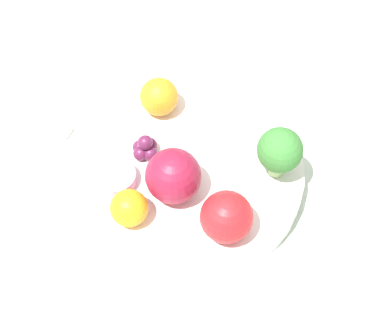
# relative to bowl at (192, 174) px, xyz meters

# --- Properties ---
(ground_plane) EXTENTS (6.00, 6.00, 0.00)m
(ground_plane) POSITION_rel_bowl_xyz_m (0.00, 0.00, -0.03)
(ground_plane) COLOR gray
(table_surface) EXTENTS (1.20, 1.20, 0.02)m
(table_surface) POSITION_rel_bowl_xyz_m (0.00, 0.00, -0.02)
(table_surface) COLOR #B2C6B2
(table_surface) RESTS_ON ground_plane
(bowl) EXTENTS (0.25, 0.25, 0.03)m
(bowl) POSITION_rel_bowl_xyz_m (0.00, 0.00, 0.00)
(bowl) COLOR white
(bowl) RESTS_ON table_surface
(broccoli) EXTENTS (0.05, 0.05, 0.07)m
(broccoli) POSITION_rel_bowl_xyz_m (-0.05, 0.08, 0.05)
(broccoli) COLOR #99C17A
(broccoli) RESTS_ON bowl
(apple_red) EXTENTS (0.06, 0.06, 0.06)m
(apple_red) POSITION_rel_bowl_xyz_m (0.04, -0.00, 0.04)
(apple_red) COLOR maroon
(apple_red) RESTS_ON bowl
(apple_green) EXTENTS (0.06, 0.06, 0.06)m
(apple_green) POSITION_rel_bowl_xyz_m (0.05, 0.07, 0.04)
(apple_green) COLOR red
(apple_green) RESTS_ON bowl
(orange_front) EXTENTS (0.04, 0.04, 0.04)m
(orange_front) POSITION_rel_bowl_xyz_m (0.09, -0.02, 0.03)
(orange_front) COLOR orange
(orange_front) RESTS_ON bowl
(orange_back) EXTENTS (0.05, 0.05, 0.05)m
(orange_back) POSITION_rel_bowl_xyz_m (-0.05, -0.08, 0.04)
(orange_back) COLOR orange
(orange_back) RESTS_ON bowl
(grape_cluster) EXTENTS (0.03, 0.03, 0.03)m
(grape_cluster) POSITION_rel_bowl_xyz_m (0.01, -0.05, 0.03)
(grape_cluster) COLOR #5B1E42
(grape_cluster) RESTS_ON bowl
(small_cup) EXTENTS (0.05, 0.05, 0.02)m
(small_cup) POSITION_rel_bowl_xyz_m (0.06, -0.06, 0.02)
(small_cup) COLOR #EA9EC6
(small_cup) RESTS_ON bowl
(spoon) EXTENTS (0.02, 0.08, 0.01)m
(spoon) POSITION_rel_bowl_xyz_m (0.03, -0.20, -0.01)
(spoon) COLOR silver
(spoon) RESTS_ON table_surface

